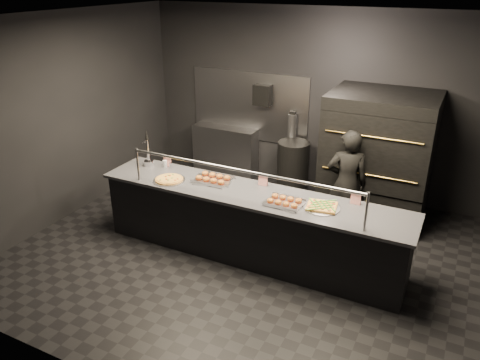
% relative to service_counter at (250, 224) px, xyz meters
% --- Properties ---
extents(room, '(6.04, 6.00, 3.00)m').
position_rel_service_counter_xyz_m(room, '(-0.02, 0.05, 1.03)').
color(room, black).
rests_on(room, ground).
extents(service_counter, '(4.10, 0.78, 1.37)m').
position_rel_service_counter_xyz_m(service_counter, '(0.00, 0.00, 0.00)').
color(service_counter, black).
rests_on(service_counter, ground).
extents(pizza_oven, '(1.50, 1.23, 1.91)m').
position_rel_service_counter_xyz_m(pizza_oven, '(1.20, 1.90, 0.50)').
color(pizza_oven, black).
rests_on(pizza_oven, ground).
extents(prep_shelf, '(1.20, 0.35, 0.90)m').
position_rel_service_counter_xyz_m(prep_shelf, '(-1.60, 2.32, -0.01)').
color(prep_shelf, '#99999E').
rests_on(prep_shelf, ground).
extents(towel_dispenser, '(0.30, 0.20, 0.35)m').
position_rel_service_counter_xyz_m(towel_dispenser, '(-0.90, 2.39, 1.09)').
color(towel_dispenser, black).
rests_on(towel_dispenser, room).
extents(fire_extinguisher, '(0.14, 0.14, 0.51)m').
position_rel_service_counter_xyz_m(fire_extinguisher, '(-0.35, 2.40, 0.60)').
color(fire_extinguisher, '#B2B2B7').
rests_on(fire_extinguisher, room).
extents(beer_tap, '(0.14, 0.20, 0.54)m').
position_rel_service_counter_xyz_m(beer_tap, '(-1.68, 0.16, 0.61)').
color(beer_tap, silver).
rests_on(beer_tap, service_counter).
extents(round_pizza, '(0.43, 0.43, 0.03)m').
position_rel_service_counter_xyz_m(round_pizza, '(-1.13, -0.14, 0.47)').
color(round_pizza, silver).
rests_on(round_pizza, service_counter).
extents(slider_tray_a, '(0.57, 0.48, 0.08)m').
position_rel_service_counter_xyz_m(slider_tray_a, '(-0.60, 0.11, 0.49)').
color(slider_tray_a, silver).
rests_on(slider_tray_a, service_counter).
extents(slider_tray_b, '(0.49, 0.39, 0.07)m').
position_rel_service_counter_xyz_m(slider_tray_b, '(0.50, -0.10, 0.48)').
color(slider_tray_b, silver).
rests_on(slider_tray_b, service_counter).
extents(square_pizza, '(0.43, 0.43, 0.05)m').
position_rel_service_counter_xyz_m(square_pizza, '(0.93, -0.00, 0.47)').
color(square_pizza, silver).
rests_on(square_pizza, service_counter).
extents(condiment_jar, '(0.15, 0.06, 0.10)m').
position_rel_service_counter_xyz_m(condiment_jar, '(-1.42, 0.23, 0.50)').
color(condiment_jar, silver).
rests_on(condiment_jar, service_counter).
extents(tent_cards, '(2.82, 0.04, 0.15)m').
position_rel_service_counter_xyz_m(tent_cards, '(-0.04, 0.28, 0.53)').
color(tent_cards, white).
rests_on(tent_cards, service_counter).
extents(trash_bin, '(0.53, 0.53, 0.89)m').
position_rel_service_counter_xyz_m(trash_bin, '(-0.20, 2.12, -0.02)').
color(trash_bin, black).
rests_on(trash_bin, ground).
extents(worker, '(0.66, 0.55, 1.55)m').
position_rel_service_counter_xyz_m(worker, '(0.94, 1.15, 0.31)').
color(worker, black).
rests_on(worker, ground).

